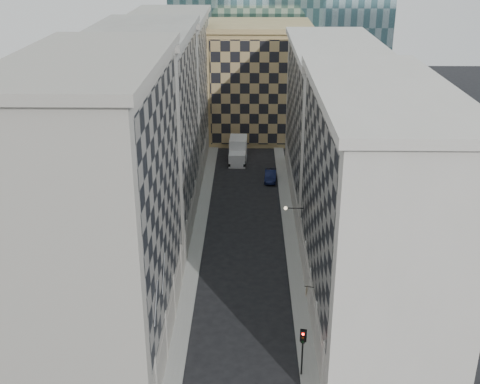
# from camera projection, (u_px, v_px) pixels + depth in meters

# --- Properties ---
(sidewalk_west) EXTENTS (1.50, 100.00, 0.15)m
(sidewalk_west) POSITION_uv_depth(u_px,v_px,m) (198.00, 235.00, 68.46)
(sidewalk_west) COLOR gray
(sidewalk_west) RESTS_ON ground
(sidewalk_east) EXTENTS (1.50, 100.00, 0.15)m
(sidewalk_east) POSITION_uv_depth(u_px,v_px,m) (290.00, 235.00, 68.31)
(sidewalk_east) COLOR gray
(sidewalk_east) RESTS_ON ground
(bldg_left_a) EXTENTS (10.80, 22.80, 23.70)m
(bldg_left_a) POSITION_uv_depth(u_px,v_px,m) (102.00, 210.00, 46.47)
(bldg_left_a) COLOR #A39D93
(bldg_left_a) RESTS_ON ground
(bldg_left_b) EXTENTS (10.80, 22.80, 22.70)m
(bldg_left_b) POSITION_uv_depth(u_px,v_px,m) (147.00, 132.00, 66.93)
(bldg_left_b) COLOR gray
(bldg_left_b) RESTS_ON ground
(bldg_left_c) EXTENTS (10.80, 22.80, 21.70)m
(bldg_left_c) POSITION_uv_depth(u_px,v_px,m) (171.00, 91.00, 87.39)
(bldg_left_c) COLOR #A39D93
(bldg_left_c) RESTS_ON ground
(bldg_right_a) EXTENTS (10.80, 26.80, 20.70)m
(bldg_right_a) POSITION_uv_depth(u_px,v_px,m) (372.00, 208.00, 50.43)
(bldg_right_a) COLOR beige
(bldg_right_a) RESTS_ON ground
(bldg_right_b) EXTENTS (10.80, 28.80, 19.70)m
(bldg_right_b) POSITION_uv_depth(u_px,v_px,m) (332.00, 123.00, 75.48)
(bldg_right_b) COLOR beige
(bldg_right_b) RESTS_ON ground
(tan_block) EXTENTS (16.80, 14.80, 18.80)m
(tan_block) POSITION_uv_depth(u_px,v_px,m) (258.00, 81.00, 99.63)
(tan_block) COLOR tan
(tan_block) RESTS_ON ground
(flagpoles_left) EXTENTS (0.10, 6.33, 2.33)m
(flagpoles_left) POSITION_uv_depth(u_px,v_px,m) (160.00, 288.00, 43.28)
(flagpoles_left) COLOR gray
(flagpoles_left) RESTS_ON ground
(bracket_lamp) EXTENTS (1.98, 0.36, 0.36)m
(bracket_lamp) POSITION_uv_depth(u_px,v_px,m) (287.00, 208.00, 60.41)
(bracket_lamp) COLOR black
(bracket_lamp) RESTS_ON ground
(traffic_light) EXTENTS (0.51, 0.47, 4.05)m
(traffic_light) POSITION_uv_depth(u_px,v_px,m) (303.00, 343.00, 45.32)
(traffic_light) COLOR black
(traffic_light) RESTS_ON sidewalk_east
(box_truck) EXTENTS (2.75, 6.37, 3.45)m
(box_truck) POSITION_uv_depth(u_px,v_px,m) (238.00, 151.00, 90.91)
(box_truck) COLOR silver
(box_truck) RESTS_ON ground
(dark_car) EXTENTS (1.82, 4.57, 1.48)m
(dark_car) POSITION_uv_depth(u_px,v_px,m) (270.00, 176.00, 83.72)
(dark_car) COLOR #0F1638
(dark_car) RESTS_ON ground
(shop_sign) EXTENTS (0.77, 0.68, 0.76)m
(shop_sign) POSITION_uv_depth(u_px,v_px,m) (307.00, 290.00, 50.65)
(shop_sign) COLOR black
(shop_sign) RESTS_ON ground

